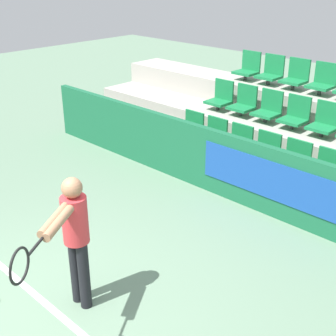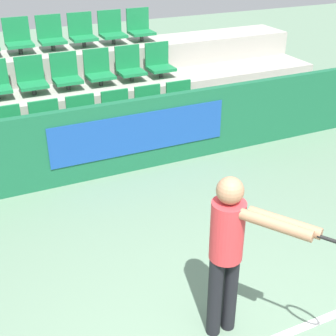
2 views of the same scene
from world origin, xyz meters
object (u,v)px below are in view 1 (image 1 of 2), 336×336
object	(u,v)px
stadium_chair_0	(191,129)
stadium_chair_11	(325,122)
stadium_chair_3	(265,152)
stadium_chair_4	(295,161)
stadium_chair_8	(244,103)
stadium_chair_2	(238,144)
tennis_player	(73,234)
stadium_chair_1	(214,136)
stadium_chair_17	(323,81)
stadium_chair_14	(248,68)
stadium_chair_5	(327,171)
stadium_chair_7	(221,97)
stadium_chair_15	(271,72)
stadium_chair_16	(296,76)
stadium_chair_9	(268,108)
stadium_chair_10	(295,115)

from	to	relation	value
stadium_chair_0	stadium_chair_11	world-z (taller)	stadium_chair_11
stadium_chair_3	stadium_chair_4	bearing A→B (deg)	0.00
stadium_chair_3	stadium_chair_8	xyz separation A→B (m)	(-1.10, 0.88, 0.45)
stadium_chair_2	tennis_player	distance (m)	4.05
stadium_chair_0	stadium_chair_1	xyz separation A→B (m)	(0.55, 0.00, 0.00)
stadium_chair_4	stadium_chair_17	distance (m)	2.05
stadium_chair_4	stadium_chair_14	bearing A→B (deg)	141.51
stadium_chair_5	stadium_chair_11	distance (m)	1.13
tennis_player	stadium_chair_7	bearing A→B (deg)	78.28
stadium_chair_1	stadium_chair_15	distance (m)	1.97
stadium_chair_2	tennis_player	world-z (taller)	tennis_player
stadium_chair_14	stadium_chair_1	bearing A→B (deg)	-72.54
stadium_chair_1	stadium_chair_0	bearing A→B (deg)	180.00
stadium_chair_11	stadium_chair_2	bearing A→B (deg)	-141.51
stadium_chair_4	stadium_chair_5	world-z (taller)	same
stadium_chair_0	stadium_chair_1	size ratio (longest dim) A/B	1.00
stadium_chair_5	stadium_chair_11	xyz separation A→B (m)	(-0.55, 0.88, 0.45)
stadium_chair_8	stadium_chair_0	bearing A→B (deg)	-122.17
stadium_chair_14	stadium_chair_16	world-z (taller)	same
stadium_chair_4	stadium_chair_7	bearing A→B (deg)	158.32
stadium_chair_3	stadium_chair_9	xyz separation A→B (m)	(-0.55, 0.88, 0.45)
stadium_chair_4	stadium_chair_11	distance (m)	0.98
stadium_chair_3	stadium_chair_16	size ratio (longest dim) A/B	1.00
stadium_chair_7	stadium_chair_5	bearing A→B (deg)	-17.64
stadium_chair_11	stadium_chair_15	bearing A→B (deg)	152.08
stadium_chair_0	stadium_chair_2	world-z (taller)	same
stadium_chair_8	stadium_chair_17	xyz separation A→B (m)	(1.10, 0.88, 0.45)
stadium_chair_9	stadium_chair_15	world-z (taller)	stadium_chair_15
stadium_chair_16	stadium_chair_17	world-z (taller)	same
stadium_chair_16	stadium_chair_11	bearing A→B (deg)	-38.49
stadium_chair_5	stadium_chair_17	xyz separation A→B (m)	(-1.10, 1.75, 0.89)
stadium_chair_7	stadium_chair_9	world-z (taller)	same
stadium_chair_5	stadium_chair_17	distance (m)	2.26
stadium_chair_0	stadium_chair_8	size ratio (longest dim) A/B	1.00
stadium_chair_3	stadium_chair_15	distance (m)	2.26
stadium_chair_11	stadium_chair_14	world-z (taller)	stadium_chair_14
stadium_chair_17	stadium_chair_3	bearing A→B (deg)	-90.00
stadium_chair_16	stadium_chair_1	bearing A→B (deg)	-107.46
stadium_chair_1	stadium_chair_7	world-z (taller)	stadium_chair_7
stadium_chair_3	stadium_chair_16	world-z (taller)	stadium_chair_16
stadium_chair_9	stadium_chair_3	bearing A→B (deg)	-57.83
stadium_chair_1	stadium_chair_2	size ratio (longest dim) A/B	1.00
stadium_chair_10	stadium_chair_16	xyz separation A→B (m)	(-0.55, 0.88, 0.45)
stadium_chair_10	stadium_chair_0	bearing A→B (deg)	-152.08
stadium_chair_10	stadium_chair_3	bearing A→B (deg)	-90.00
stadium_chair_16	stadium_chair_3	bearing A→B (deg)	-72.54
stadium_chair_7	stadium_chair_14	size ratio (longest dim) A/B	1.00
stadium_chair_2	stadium_chair_7	bearing A→B (deg)	141.51
stadium_chair_10	stadium_chair_16	distance (m)	1.13
stadium_chair_11	stadium_chair_9	bearing A→B (deg)	180.00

